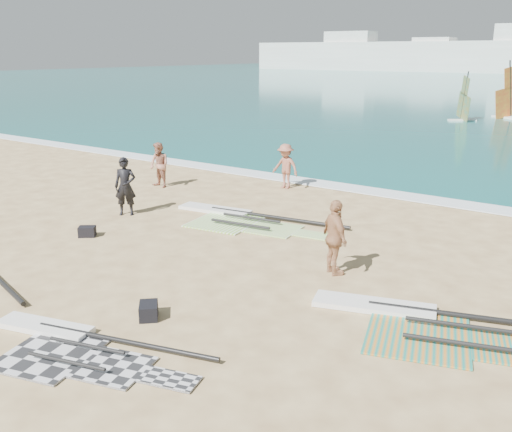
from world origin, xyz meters
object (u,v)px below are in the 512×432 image
Objects in this scene: rig_orange at (433,325)px; person_wetsuit at (125,186)px; rig_green at (239,218)px; beachgoer_mid at (285,166)px; gear_bag_far at (149,311)px; gear_bag_near at (87,232)px; beachgoer_left at (159,165)px; rig_grey at (71,345)px; beachgoer_back at (335,238)px.

person_wetsuit is (-11.40, 2.08, 0.95)m from rig_orange.
beachgoer_mid reaches higher than rig_green.
beachgoer_mid is at bearing 109.36° from gear_bag_far.
gear_bag_near is 0.27× the size of beachgoer_mid.
beachgoer_left reaches higher than rig_orange.
beachgoer_mid reaches higher than rig_grey.
gear_bag_far is at bearing -26.89° from gear_bag_near.
rig_orange is 3.45m from beachgoer_back.
beachgoer_back is at bearing 66.07° from gear_bag_far.
beachgoer_back is (7.53, 1.67, 0.81)m from gear_bag_near.
rig_grey is 6.96m from gear_bag_near.
gear_bag_far is at bearing -166.08° from rig_orange.
beachgoer_left is (-8.42, 8.80, 0.76)m from gear_bag_far.
beachgoer_back is at bearing 137.60° from rig_orange.
rig_grey is 2.69× the size of beachgoer_left.
person_wetsuit reaches higher than rig_grey.
rig_orange is 10.56m from gear_bag_near.
person_wetsuit reaches higher than beachgoer_mid.
rig_green is at bearing -73.58° from beachgoer_mid.
rig_orange is 3.17× the size of person_wetsuit.
gear_bag_near is at bearing 153.11° from gear_bag_far.
person_wetsuit reaches higher than beachgoer_left.
gear_bag_near is 8.99m from beachgoer_mid.
rig_green is 5.95m from beachgoer_left.
rig_orange is at bearing -34.18° from rig_green.
person_wetsuit is at bearing -162.02° from rig_green.
person_wetsuit is 1.08× the size of beachgoer_left.
beachgoer_mid is at bearing 119.06° from rig_orange.
gear_bag_far is at bearing 65.44° from rig_grey.
rig_grey is 2.58× the size of beachgoer_back.
beachgoer_left is 11.27m from beachgoer_back.
rig_orange is 11.70× the size of gear_bag_far.
person_wetsuit is at bearing 31.29° from beachgoer_back.
rig_orange is (7.86, -3.82, -0.00)m from rig_green.
gear_bag_near is 2.64m from person_wetsuit.
rig_grey is 1.78m from gear_bag_far.
rig_green is 3.17× the size of person_wetsuit.
gear_bag_far is 12.37m from beachgoer_mid.
rig_green is 4.98m from beachgoer_mid.
rig_green is 5.48m from beachgoer_back.
beachgoer_mid is (-1.25, 4.75, 0.86)m from rig_green.
beachgoer_mid is at bearing 96.49° from rig_green.
person_wetsuit is at bearing 141.06° from gear_bag_far.
person_wetsuit is (-3.54, -1.74, 0.95)m from rig_green.
gear_bag_far reaches higher than gear_bag_near.
beachgoer_left reaches higher than rig_grey.
rig_grey is at bearing -155.27° from rig_orange.
beachgoer_mid is 0.95× the size of beachgoer_back.
person_wetsuit is at bearing 109.77° from gear_bag_near.
gear_bag_far is 0.27× the size of person_wetsuit.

